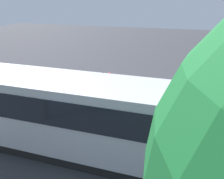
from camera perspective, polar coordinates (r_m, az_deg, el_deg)
The scene contains 11 objects.
ground_plane at distance 14.14m, azimuth 5.87°, elevation -4.20°, with size 80.00×80.00×0.00m, color #38383D.
tour_bus at distance 9.46m, azimuth -8.10°, elevation -7.02°, with size 11.27×2.62×3.25m.
spectator_far_left at distance 11.45m, azimuth 4.41°, elevation -4.75°, with size 0.57×0.31×1.78m.
spectator_left at distance 11.66m, azimuth 0.18°, elevation -4.06°, with size 0.58×0.37×1.81m.
spectator_centre at distance 12.02m, azimuth -4.57°, elevation -3.40°, with size 0.58×0.34×1.79m.
parked_motorcycle_silver at distance 11.09m, azimuth 6.06°, elevation -9.22°, with size 2.05×0.58×0.99m.
stunt_motorcycle at distance 16.69m, azimuth -1.94°, elevation 2.34°, with size 2.05×0.62×1.23m.
traffic_cone at distance 16.84m, azimuth 8.49°, elevation 1.16°, with size 0.34×0.34×0.63m.
bay_line_a at distance 15.51m, azimuth 20.34°, elevation -3.08°, with size 0.33×4.71×0.01m.
bay_line_b at distance 15.58m, azimuth 9.89°, elevation -1.87°, with size 0.30×4.01×0.01m.
bay_line_c at distance 16.16m, azimuth -0.13°, elevation -0.64°, with size 0.29×3.79×0.01m.
Camera 1 is at (-2.52, 12.47, 6.18)m, focal length 36.66 mm.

